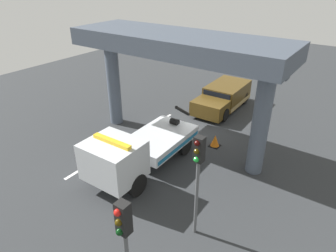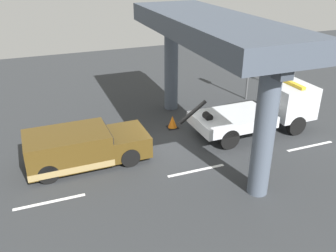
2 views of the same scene
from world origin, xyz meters
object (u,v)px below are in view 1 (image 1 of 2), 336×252
Objects in this scene: traffic_light_far at (125,237)px; towed_van_green at (223,97)px; traffic_light_near at (198,166)px; tow_truck_white at (135,151)px; traffic_cone_orange at (215,141)px.

towed_van_green is at bearing -163.81° from traffic_light_far.
traffic_light_near is 1.02× the size of traffic_light_far.
tow_truck_white is 4.79m from traffic_light_near.
towed_van_green is 1.30× the size of traffic_light_near.
traffic_light_near is at bearing 69.11° from tow_truck_white.
traffic_cone_orange is at bearing -166.73° from traffic_light_far.
traffic_light_near is 3.50m from traffic_light_far.
traffic_light_near is 6.10× the size of traffic_cone_orange.
traffic_cone_orange is at bearing 155.73° from tow_truck_white.
traffic_light_near is at bearing 20.98° from towed_van_green.
traffic_light_near is at bearing 20.60° from traffic_cone_orange.
towed_van_green is 1.33× the size of traffic_light_far.
tow_truck_white is 6.79m from traffic_light_far.
tow_truck_white is 11.00× the size of traffic_cone_orange.
traffic_light_near is 6.84m from traffic_cone_orange.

